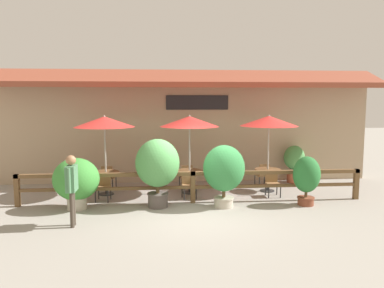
% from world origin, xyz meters
% --- Properties ---
extents(ground_plane, '(60.00, 60.00, 0.00)m').
position_xyz_m(ground_plane, '(0.00, 0.00, 0.00)').
color(ground_plane, gray).
extents(building_facade, '(14.28, 1.49, 4.23)m').
position_xyz_m(building_facade, '(0.00, 4.10, 2.17)').
color(building_facade, tan).
rests_on(building_facade, ground).
extents(patio_railing, '(10.40, 0.14, 0.95)m').
position_xyz_m(patio_railing, '(0.00, 1.05, 0.70)').
color(patio_railing, brown).
rests_on(patio_railing, ground).
extents(patio_umbrella_near, '(1.94, 1.94, 2.60)m').
position_xyz_m(patio_umbrella_near, '(-2.76, 2.26, 2.39)').
color(patio_umbrella_near, '#B7B2A8').
rests_on(patio_umbrella_near, ground).
extents(dining_table_near, '(0.88, 0.88, 0.76)m').
position_xyz_m(dining_table_near, '(-2.76, 2.26, 0.61)').
color(dining_table_near, brown).
rests_on(dining_table_near, ground).
extents(chair_near_streetside, '(0.46, 0.46, 0.84)m').
position_xyz_m(chair_near_streetside, '(-2.73, 1.54, 0.46)').
color(chair_near_streetside, olive).
rests_on(chair_near_streetside, ground).
extents(chair_near_wallside, '(0.50, 0.50, 0.84)m').
position_xyz_m(chair_near_wallside, '(-2.79, 2.99, 0.46)').
color(chair_near_wallside, olive).
rests_on(chair_near_wallside, ground).
extents(patio_umbrella_middle, '(1.94, 1.94, 2.60)m').
position_xyz_m(patio_umbrella_middle, '(-0.01, 2.25, 2.39)').
color(patio_umbrella_middle, '#B7B2A8').
rests_on(patio_umbrella_middle, ground).
extents(dining_table_middle, '(0.88, 0.88, 0.76)m').
position_xyz_m(dining_table_middle, '(-0.01, 2.25, 0.61)').
color(dining_table_middle, brown).
rests_on(dining_table_middle, ground).
extents(chair_middle_streetside, '(0.47, 0.47, 0.84)m').
position_xyz_m(chair_middle_streetside, '(-0.09, 1.59, 0.46)').
color(chair_middle_streetside, olive).
rests_on(chair_middle_streetside, ground).
extents(chair_middle_wallside, '(0.48, 0.48, 0.84)m').
position_xyz_m(chair_middle_wallside, '(-0.08, 2.92, 0.46)').
color(chair_middle_wallside, olive).
rests_on(chair_middle_wallside, ground).
extents(patio_umbrella_far, '(1.94, 1.94, 2.60)m').
position_xyz_m(patio_umbrella_far, '(2.66, 2.27, 2.39)').
color(patio_umbrella_far, '#B7B2A8').
rests_on(patio_umbrella_far, ground).
extents(dining_table_far, '(0.88, 0.88, 0.76)m').
position_xyz_m(dining_table_far, '(2.66, 2.27, 0.61)').
color(dining_table_far, brown).
rests_on(dining_table_far, ground).
extents(chair_far_streetside, '(0.42, 0.42, 0.84)m').
position_xyz_m(chair_far_streetside, '(2.63, 1.61, 0.46)').
color(chair_far_streetside, olive).
rests_on(chair_far_streetside, ground).
extents(chair_far_wallside, '(0.49, 0.49, 0.84)m').
position_xyz_m(chair_far_wallside, '(2.68, 2.94, 0.46)').
color(chair_far_wallside, olive).
rests_on(chair_far_wallside, ground).
extents(potted_plant_small_flowering, '(1.20, 1.08, 1.81)m').
position_xyz_m(potted_plant_small_flowering, '(0.85, 0.52, 1.09)').
color(potted_plant_small_flowering, '#B7AD99').
rests_on(potted_plant_small_flowering, ground).
extents(potted_plant_broad_leaf, '(1.30, 1.17, 1.47)m').
position_xyz_m(potted_plant_broad_leaf, '(-3.34, 0.64, 0.83)').
color(potted_plant_broad_leaf, '#B7AD99').
rests_on(potted_plant_broad_leaf, ground).
extents(potted_plant_corner_fern, '(0.80, 0.72, 1.46)m').
position_xyz_m(potted_plant_corner_fern, '(3.30, 0.50, 0.85)').
color(potted_plant_corner_fern, brown).
rests_on(potted_plant_corner_fern, ground).
extents(potted_plant_entrance_palm, '(1.26, 1.14, 1.99)m').
position_xyz_m(potted_plant_entrance_palm, '(-1.05, 0.66, 1.22)').
color(potted_plant_entrance_palm, '#564C47').
rests_on(potted_plant_entrance_palm, ground).
extents(potted_plant_tall_tropical, '(0.78, 0.70, 1.40)m').
position_xyz_m(potted_plant_tall_tropical, '(4.04, 3.55, 0.81)').
color(potted_plant_tall_tropical, '#9E4C33').
rests_on(potted_plant_tall_tropical, ground).
extents(pedestrian, '(0.24, 0.62, 1.77)m').
position_xyz_m(pedestrian, '(-3.12, -0.85, 1.14)').
color(pedestrian, '#42382D').
rests_on(pedestrian, ground).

